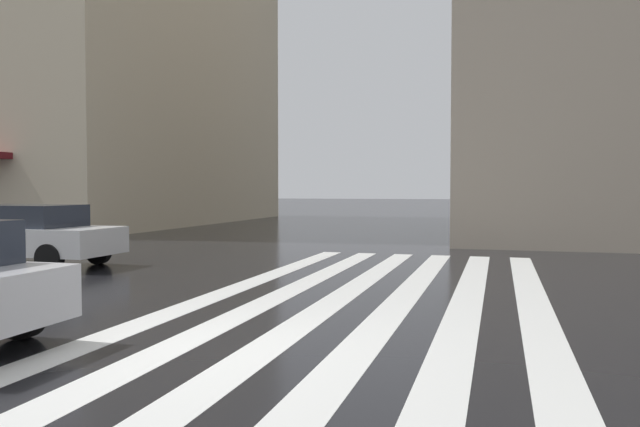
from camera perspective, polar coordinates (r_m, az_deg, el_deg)
ground_plane at (r=7.12m, az=-11.65°, el=-12.10°), size 220.00×220.00×0.00m
zebra_crossing at (r=10.43m, az=5.16°, el=-7.46°), size 13.00×5.50×0.01m
car_white at (r=15.58m, az=-25.49°, el=-1.68°), size 1.85×4.10×1.41m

